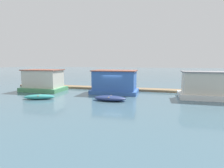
{
  "coord_description": "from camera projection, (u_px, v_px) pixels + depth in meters",
  "views": [
    {
      "loc": [
        5.31,
        -21.87,
        4.19
      ],
      "look_at": [
        0.0,
        -1.0,
        1.4
      ],
      "focal_mm": 28.0,
      "sensor_mm": 36.0,
      "label": 1
    }
  ],
  "objects": [
    {
      "name": "mooring_post_near_left",
      "position": [
        56.0,
        83.0,
        27.36
      ],
      "size": [
        0.23,
        0.23,
        1.64
      ],
      "primitive_type": "cylinder",
      "color": "brown",
      "rests_on": "ground_plane"
    },
    {
      "name": "houseboat_white",
      "position": [
        206.0,
        86.0,
        19.68
      ],
      "size": [
        5.72,
        3.31,
        3.08
      ],
      "color": "white",
      "rests_on": "ground_plane"
    },
    {
      "name": "dock_walkway",
      "position": [
        119.0,
        89.0,
        26.06
      ],
      "size": [
        33.8,
        1.66,
        0.3
      ],
      "primitive_type": "cube",
      "color": "#846B4C",
      "rests_on": "ground_plane"
    },
    {
      "name": "dinghy_teal",
      "position": [
        39.0,
        97.0,
        19.51
      ],
      "size": [
        3.48,
        2.09,
        0.52
      ],
      "color": "teal",
      "rests_on": "ground_plane"
    },
    {
      "name": "mooring_post_far_left",
      "position": [
        56.0,
        82.0,
        27.35
      ],
      "size": [
        0.3,
        0.3,
        2.06
      ],
      "primitive_type": "cylinder",
      "color": "brown",
      "rests_on": "ground_plane"
    },
    {
      "name": "houseboat_blue",
      "position": [
        115.0,
        82.0,
        23.23
      ],
      "size": [
        6.07,
        3.74,
        3.05
      ],
      "color": "#3866B7",
      "rests_on": "ground_plane"
    },
    {
      "name": "dinghy_navy",
      "position": [
        110.0,
        98.0,
        18.74
      ],
      "size": [
        3.52,
        1.5,
        0.53
      ],
      "color": "navy",
      "rests_on": "ground_plane"
    },
    {
      "name": "ground_plane",
      "position": [
        114.0,
        94.0,
        22.85
      ],
      "size": [
        200.0,
        200.0,
        0.0
      ],
      "primitive_type": "plane",
      "color": "#426070"
    },
    {
      "name": "houseboat_green",
      "position": [
        43.0,
        81.0,
        24.89
      ],
      "size": [
        5.78,
        3.68,
        3.06
      ],
      "color": "#4C9360",
      "rests_on": "ground_plane"
    }
  ]
}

